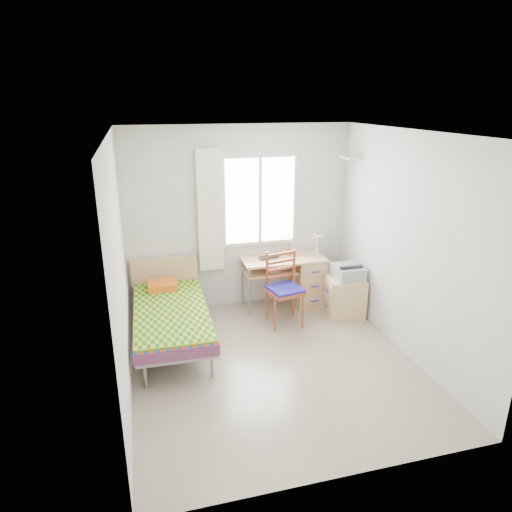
{
  "coord_description": "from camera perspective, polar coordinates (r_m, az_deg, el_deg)",
  "views": [
    {
      "loc": [
        -1.38,
        -4.39,
        2.91
      ],
      "look_at": [
        -0.07,
        0.55,
        1.15
      ],
      "focal_mm": 32.0,
      "sensor_mm": 36.0,
      "label": 1
    }
  ],
  "objects": [
    {
      "name": "floor",
      "position": [
        5.44,
        2.26,
        -13.29
      ],
      "size": [
        3.5,
        3.5,
        0.0
      ],
      "primitive_type": "plane",
      "color": "#BCAD93",
      "rests_on": "ground"
    },
    {
      "name": "task_lamp",
      "position": [
        6.61,
        7.51,
        1.89
      ],
      "size": [
        0.21,
        0.31,
        0.37
      ],
      "rotation": [
        0.0,
        0.0,
        -0.17
      ],
      "color": "white",
      "rests_on": "desk"
    },
    {
      "name": "wall_left",
      "position": [
        4.68,
        -16.62,
        -1.92
      ],
      "size": [
        0.0,
        3.5,
        3.5
      ],
      "primitive_type": "plane",
      "rotation": [
        1.57,
        0.0,
        1.57
      ],
      "color": "silver",
      "rests_on": "ground"
    },
    {
      "name": "ceiling",
      "position": [
        4.61,
        2.69,
        15.16
      ],
      "size": [
        3.5,
        3.5,
        0.0
      ],
      "primitive_type": "plane",
      "rotation": [
        3.14,
        0.0,
        0.0
      ],
      "color": "white",
      "rests_on": "wall_back"
    },
    {
      "name": "window",
      "position": [
        6.49,
        0.49,
        6.94
      ],
      "size": [
        1.1,
        0.04,
        1.3
      ],
      "color": "white",
      "rests_on": "wall_back"
    },
    {
      "name": "floating_shelf",
      "position": [
        6.51,
        11.69,
        11.95
      ],
      "size": [
        0.2,
        0.32,
        0.03
      ],
      "primitive_type": "cube",
      "color": "white",
      "rests_on": "wall_right"
    },
    {
      "name": "desk",
      "position": [
        6.77,
        5.96,
        -2.76
      ],
      "size": [
        1.2,
        0.57,
        0.75
      ],
      "rotation": [
        0.0,
        0.0,
        -0.01
      ],
      "color": "tan",
      "rests_on": "floor"
    },
    {
      "name": "bed",
      "position": [
        5.8,
        -10.65,
        -6.92
      ],
      "size": [
        0.93,
        1.94,
        0.83
      ],
      "rotation": [
        0.0,
        0.0,
        -0.02
      ],
      "color": "gray",
      "rests_on": "floor"
    },
    {
      "name": "book",
      "position": [
        6.53,
        1.73,
        -1.76
      ],
      "size": [
        0.18,
        0.23,
        0.02
      ],
      "primitive_type": "imported",
      "rotation": [
        0.0,
        0.0,
        -0.12
      ],
      "color": "gray",
      "rests_on": "desk"
    },
    {
      "name": "wall_right",
      "position": [
        5.54,
        18.46,
        1.15
      ],
      "size": [
        0.0,
        3.5,
        3.5
      ],
      "primitive_type": "plane",
      "rotation": [
        1.57,
        0.0,
        -1.57
      ],
      "color": "silver",
      "rests_on": "ground"
    },
    {
      "name": "printer",
      "position": [
        6.43,
        11.38,
        -1.92
      ],
      "size": [
        0.37,
        0.43,
        0.18
      ],
      "rotation": [
        0.0,
        0.0,
        0.0
      ],
      "color": "gray",
      "rests_on": "cabinet"
    },
    {
      "name": "laptop",
      "position": [
        6.51,
        1.87,
        -0.26
      ],
      "size": [
        0.37,
        0.3,
        0.03
      ],
      "primitive_type": "imported",
      "rotation": [
        0.0,
        0.0,
        0.31
      ],
      "color": "black",
      "rests_on": "desk"
    },
    {
      "name": "chair",
      "position": [
        6.13,
        3.54,
        -3.58
      ],
      "size": [
        0.51,
        0.51,
        1.0
      ],
      "rotation": [
        0.0,
        0.0,
        0.22
      ],
      "color": "maroon",
      "rests_on": "floor"
    },
    {
      "name": "wall_back",
      "position": [
        6.49,
        -2.13,
        4.68
      ],
      "size": [
        3.2,
        0.0,
        3.2
      ],
      "primitive_type": "plane",
      "rotation": [
        1.57,
        0.0,
        0.0
      ],
      "color": "silver",
      "rests_on": "ground"
    },
    {
      "name": "curtain",
      "position": [
        6.32,
        -5.74,
        5.58
      ],
      "size": [
        0.35,
        0.05,
        1.7
      ],
      "primitive_type": "cube",
      "color": "white",
      "rests_on": "wall_back"
    },
    {
      "name": "pen_cup",
      "position": [
        6.68,
        4.1,
        0.58
      ],
      "size": [
        0.1,
        0.1,
        0.1
      ],
      "primitive_type": "cylinder",
      "rotation": [
        0.0,
        0.0,
        -0.24
      ],
      "color": "orange",
      "rests_on": "desk"
    },
    {
      "name": "cabinet",
      "position": [
        6.56,
        10.96,
        -5.0
      ],
      "size": [
        0.57,
        0.52,
        0.56
      ],
      "rotation": [
        0.0,
        0.0,
        -0.14
      ],
      "color": "#DDB071",
      "rests_on": "floor"
    }
  ]
}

